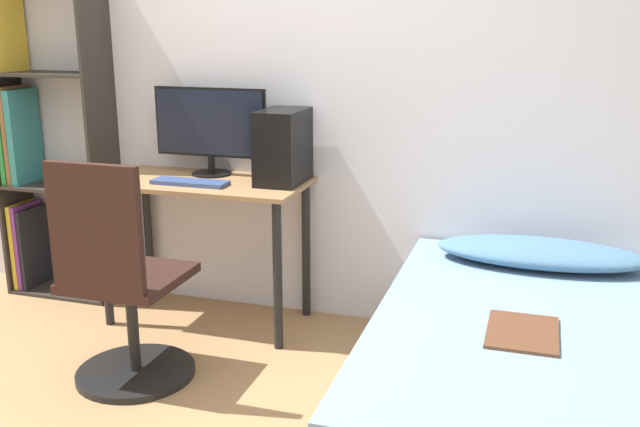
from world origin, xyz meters
The scene contains 10 objects.
wall_back centered at (0.00, 1.44, 1.25)m, with size 8.00×0.05×2.50m.
desk centered at (-0.27, 1.15, 0.62)m, with size 1.03×0.52×0.75m.
bookshelf centered at (-1.34, 1.27, 0.90)m, with size 0.63×0.28×1.87m.
office_chair centered at (-0.31, 0.43, 0.39)m, with size 0.52×0.52×0.99m.
bed centered at (1.36, 0.51, 0.23)m, with size 1.18×1.81×0.47m.
pillow centered at (1.36, 1.15, 0.53)m, with size 0.90×0.36×0.11m.
magazine centered at (1.31, 0.38, 0.48)m, with size 0.24×0.32×0.01m.
monitor centered at (-0.30, 1.30, 1.00)m, with size 0.61×0.21×0.45m.
keyboard centered at (-0.29, 1.05, 0.76)m, with size 0.38×0.12×0.02m.
pc_tower centered at (0.13, 1.23, 0.93)m, with size 0.20×0.33×0.36m.
Camera 1 is at (1.32, -1.99, 1.52)m, focal length 40.00 mm.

